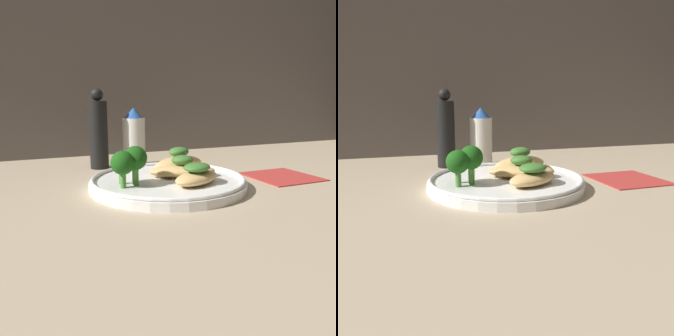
{
  "view_description": "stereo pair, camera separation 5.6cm",
  "coord_description": "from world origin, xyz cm",
  "views": [
    {
      "loc": [
        -21.72,
        -50.23,
        14.72
      ],
      "look_at": [
        0.0,
        0.0,
        3.4
      ],
      "focal_mm": 35.0,
      "sensor_mm": 36.0,
      "label": 1
    },
    {
      "loc": [
        -16.5,
        -52.18,
        14.72
      ],
      "look_at": [
        0.0,
        0.0,
        3.4
      ],
      "focal_mm": 35.0,
      "sensor_mm": 36.0,
      "label": 2
    }
  ],
  "objects": [
    {
      "name": "grilled_meat_middle",
      "position": [
        3.06,
        0.72,
        2.75
      ],
      "size": [
        12.78,
        8.27,
        3.9
      ],
      "color": "tan",
      "rests_on": "plate"
    },
    {
      "name": "grilled_meat_back",
      "position": [
        4.33,
        4.86,
        3.17
      ],
      "size": [
        12.24,
        8.67,
        4.75
      ],
      "color": "tan",
      "rests_on": "plate"
    },
    {
      "name": "plate",
      "position": [
        0.0,
        0.0,
        0.99
      ],
      "size": [
        26.81,
        26.81,
        2.0
      ],
      "color": "white",
      "rests_on": "ground_plane"
    },
    {
      "name": "ground_plane",
      "position": [
        0.0,
        0.0,
        -0.5
      ],
      "size": [
        180.0,
        180.0,
        1.0
      ],
      "primitive_type": "cube",
      "color": "tan"
    },
    {
      "name": "sauce_bottle",
      "position": [
        0.64,
        21.02,
        6.31
      ],
      "size": [
        5.1,
        5.1,
        13.18
      ],
      "color": "white",
      "rests_on": "ground_plane"
    },
    {
      "name": "grilled_meat_front",
      "position": [
        2.95,
        -4.88,
        2.85
      ],
      "size": [
        10.67,
        8.66,
        3.5
      ],
      "color": "tan",
      "rests_on": "plate"
    },
    {
      "name": "napkin",
      "position": [
        23.47,
        -1.78,
        0.2
      ],
      "size": [
        12.25,
        12.25,
        0.4
      ],
      "color": "#B2332D",
      "rests_on": "ground_plane"
    },
    {
      "name": "pepper_grinder",
      "position": [
        -7.37,
        21.02,
        7.92
      ],
      "size": [
        4.02,
        4.02,
        17.24
      ],
      "color": "black",
      "rests_on": "ground_plane"
    },
    {
      "name": "broccoli_bunch",
      "position": [
        -7.53,
        -1.57,
        5.41
      ],
      "size": [
        6.09,
        5.95,
        6.34
      ],
      "color": "#4C8E38",
      "rests_on": "plate"
    }
  ]
}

